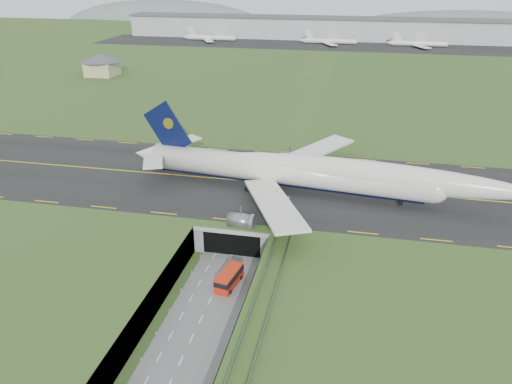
# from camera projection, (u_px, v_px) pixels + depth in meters

# --- Properties ---
(ground) EXTENTS (900.00, 900.00, 0.00)m
(ground) POSITION_uv_depth(u_px,v_px,m) (222.00, 277.00, 95.86)
(ground) COLOR #2D4E1F
(ground) RESTS_ON ground
(airfield_deck) EXTENTS (800.00, 800.00, 6.00)m
(airfield_deck) POSITION_uv_depth(u_px,v_px,m) (221.00, 264.00, 94.62)
(airfield_deck) COLOR gray
(airfield_deck) RESTS_ON ground
(trench_road) EXTENTS (12.00, 75.00, 0.20)m
(trench_road) POSITION_uv_depth(u_px,v_px,m) (210.00, 300.00, 89.13)
(trench_road) COLOR slate
(trench_road) RESTS_ON ground
(taxiway) EXTENTS (800.00, 44.00, 0.18)m
(taxiway) POSITION_uv_depth(u_px,v_px,m) (257.00, 182.00, 122.74)
(taxiway) COLOR black
(taxiway) RESTS_ON airfield_deck
(tunnel_portal) EXTENTS (17.00, 22.30, 6.00)m
(tunnel_portal) POSITION_uv_depth(u_px,v_px,m) (241.00, 222.00, 109.37)
(tunnel_portal) COLOR gray
(tunnel_portal) RESTS_ON ground
(guideway) EXTENTS (3.00, 53.00, 7.05)m
(guideway) POSITION_uv_depth(u_px,v_px,m) (257.00, 327.00, 74.57)
(guideway) COLOR #A8A8A3
(guideway) RESTS_ON ground
(jumbo_jet) EXTENTS (92.74, 59.69, 19.86)m
(jumbo_jet) POSITION_uv_depth(u_px,v_px,m) (313.00, 173.00, 114.07)
(jumbo_jet) COLOR silver
(jumbo_jet) RESTS_ON ground
(shuttle_tram) EXTENTS (4.04, 7.86, 3.06)m
(shuttle_tram) POSITION_uv_depth(u_px,v_px,m) (229.00, 278.00, 92.60)
(shuttle_tram) COLOR red
(shuttle_tram) RESTS_ON ground
(service_building) EXTENTS (19.41, 19.41, 10.50)m
(service_building) POSITION_uv_depth(u_px,v_px,m) (101.00, 63.00, 239.44)
(service_building) COLOR tan
(service_building) RESTS_ON ground
(cargo_terminal) EXTENTS (320.00, 67.00, 15.60)m
(cargo_terminal) POSITION_uv_depth(u_px,v_px,m) (333.00, 28.00, 356.90)
(cargo_terminal) COLOR #B2B2B2
(cargo_terminal) RESTS_ON ground
(distant_hills) EXTENTS (700.00, 91.00, 60.00)m
(distant_hills) POSITION_uv_depth(u_px,v_px,m) (410.00, 34.00, 468.61)
(distant_hills) COLOR slate
(distant_hills) RESTS_ON ground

